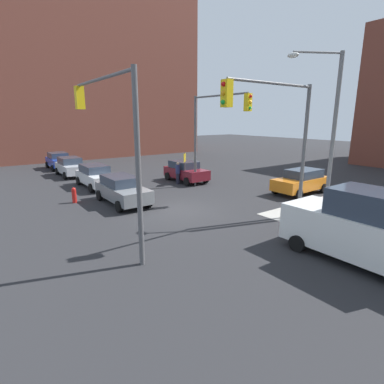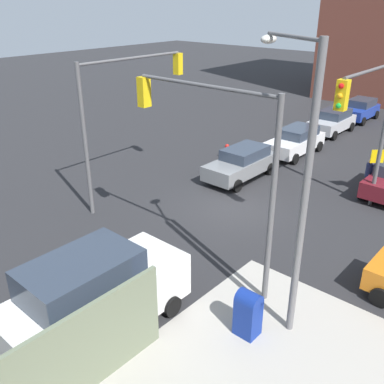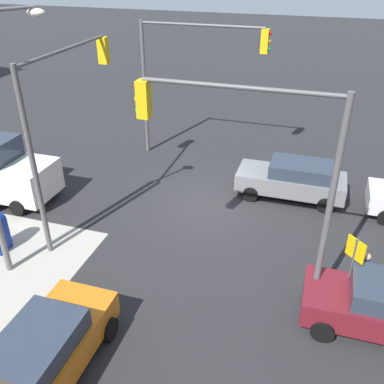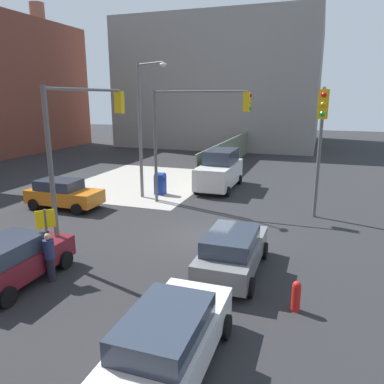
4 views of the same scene
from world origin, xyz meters
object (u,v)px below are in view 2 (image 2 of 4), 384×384
(coupe_silver, at_px, (332,121))
(pedestrian_crossing, at_px, (369,175))
(coupe_gray, at_px, (242,163))
(van_white_delivery, at_px, (95,296))
(traffic_signal_nw_corner, at_px, (370,115))
(hatchback_white, at_px, (296,141))
(mailbox_blue, at_px, (248,312))
(sedan_blue, at_px, (360,109))
(fire_hydrant, at_px, (227,151))
(traffic_signal_ne_corner, at_px, (215,145))
(traffic_signal_se_corner, at_px, (126,100))
(street_lamp_corner, at_px, (299,173))

(coupe_silver, xyz_separation_m, pedestrian_crossing, (8.47, 5.75, 0.05))
(coupe_gray, bearing_deg, van_white_delivery, 16.83)
(traffic_signal_nw_corner, height_order, hatchback_white, traffic_signal_nw_corner)
(mailbox_blue, bearing_deg, sedan_blue, -164.74)
(mailbox_blue, xyz_separation_m, hatchback_white, (-14.72, -6.66, 0.08))
(mailbox_blue, height_order, van_white_delivery, van_white_delivery)
(fire_hydrant, bearing_deg, traffic_signal_nw_corner, 73.53)
(traffic_signal_ne_corner, distance_m, van_white_delivery, 5.63)
(traffic_signal_nw_corner, distance_m, coupe_silver, 14.01)
(traffic_signal_se_corner, bearing_deg, street_lamp_corner, 74.05)
(traffic_signal_ne_corner, distance_m, street_lamp_corner, 3.16)
(coupe_silver, bearing_deg, traffic_signal_ne_corner, 12.93)
(traffic_signal_ne_corner, relative_size, sedan_blue, 1.65)
(street_lamp_corner, bearing_deg, traffic_signal_ne_corner, -99.47)
(street_lamp_corner, relative_size, sedan_blue, 2.03)
(traffic_signal_se_corner, xyz_separation_m, coupe_silver, (-16.44, 2.55, -3.82))
(hatchback_white, distance_m, van_white_delivery, 17.84)
(traffic_signal_ne_corner, relative_size, street_lamp_corner, 0.81)
(fire_hydrant, bearing_deg, coupe_gray, 52.32)
(traffic_signal_nw_corner, relative_size, mailbox_blue, 4.55)
(hatchback_white, xyz_separation_m, van_white_delivery, (17.50, 3.46, 0.44))
(traffic_signal_nw_corner, distance_m, fire_hydrant, 9.97)
(street_lamp_corner, relative_size, coupe_silver, 1.91)
(traffic_signal_nw_corner, bearing_deg, street_lamp_corner, 7.48)
(coupe_silver, xyz_separation_m, van_white_delivery, (23.25, 3.75, 0.44))
(traffic_signal_se_corner, bearing_deg, hatchback_white, 165.12)
(traffic_signal_se_corner, xyz_separation_m, pedestrian_crossing, (-7.97, 8.30, -3.77))
(traffic_signal_nw_corner, bearing_deg, hatchback_white, -134.66)
(traffic_signal_se_corner, xyz_separation_m, fire_hydrant, (-7.17, 0.30, -4.18))
(traffic_signal_se_corner, xyz_separation_m, hatchback_white, (-10.69, 2.84, -3.82))
(traffic_signal_se_corner, distance_m, traffic_signal_ne_corner, 7.24)
(hatchback_white, bearing_deg, traffic_signal_ne_corner, 17.16)
(hatchback_white, bearing_deg, pedestrian_crossing, 63.55)
(coupe_gray, distance_m, van_white_delivery, 12.75)
(traffic_signal_se_corner, height_order, hatchback_white, traffic_signal_se_corner)
(street_lamp_corner, height_order, van_white_delivery, street_lamp_corner)
(street_lamp_corner, distance_m, coupe_gray, 11.70)
(traffic_signal_ne_corner, height_order, pedestrian_crossing, traffic_signal_ne_corner)
(fire_hydrant, height_order, coupe_gray, coupe_gray)
(sedan_blue, bearing_deg, mailbox_blue, 15.26)
(traffic_signal_nw_corner, height_order, coupe_silver, traffic_signal_nw_corner)
(coupe_gray, height_order, pedestrian_crossing, pedestrian_crossing)
(traffic_signal_nw_corner, distance_m, traffic_signal_se_corner, 10.11)
(sedan_blue, distance_m, coupe_silver, 4.76)
(traffic_signal_se_corner, relative_size, hatchback_white, 1.46)
(sedan_blue, xyz_separation_m, van_white_delivery, (28.01, 3.68, 0.44))
(fire_hydrant, height_order, pedestrian_crossing, pedestrian_crossing)
(traffic_signal_ne_corner, relative_size, pedestrian_crossing, 3.78)
(traffic_signal_nw_corner, distance_m, van_white_delivery, 12.19)
(sedan_blue, relative_size, pedestrian_crossing, 2.29)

